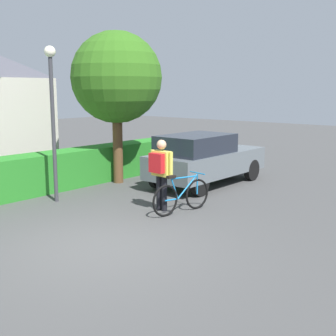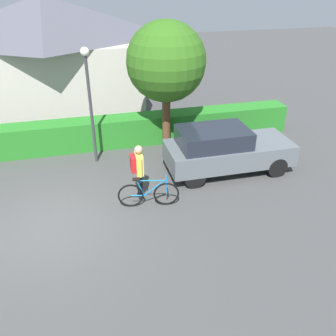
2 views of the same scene
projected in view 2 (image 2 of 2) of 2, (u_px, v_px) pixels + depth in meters
ground_plane at (52, 225)px, 9.61m from camera, size 60.00×60.00×0.00m
hedge_row at (54, 138)px, 13.24m from camera, size 18.37×0.90×1.09m
house_distant at (49, 56)px, 15.86m from camera, size 8.01×4.87×5.06m
parked_car_near at (225, 149)px, 11.78m from camera, size 4.11×1.69×1.56m
bicycle at (149, 194)px, 10.22m from camera, size 1.73×0.50×0.93m
person_rider at (138, 167)px, 10.28m from camera, size 0.36×0.68×1.70m
street_lamp at (89, 91)px, 11.55m from camera, size 0.28×0.28×3.91m
tree_kerbside at (166, 62)px, 12.23m from camera, size 2.73×2.73×4.57m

